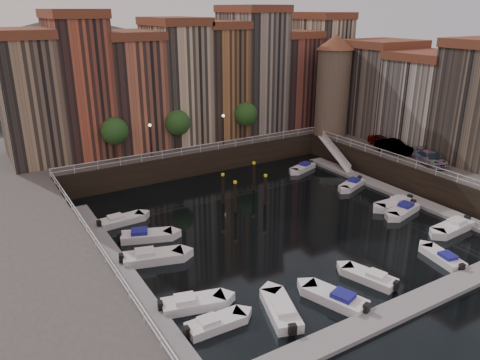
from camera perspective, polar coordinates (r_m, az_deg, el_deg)
ground at (r=47.32m, az=4.00°, el=-4.94°), size 200.00×200.00×0.00m
quay_far at (r=68.35m, az=-8.55°, el=4.24°), size 80.00×20.00×3.00m
quay_right at (r=64.98m, az=25.83°, el=1.54°), size 20.00×36.00×3.00m
dock_left at (r=40.25m, az=-14.72°, el=-10.16°), size 2.00×28.00×0.35m
dock_right at (r=56.85m, az=18.12°, el=-1.32°), size 2.00×28.00×0.35m
dock_near at (r=36.54m, az=19.91°, el=-14.18°), size 30.00×2.00×0.35m
mountains at (r=147.80m, az=-21.29°, el=14.21°), size 145.00×100.00×18.00m
far_terrace at (r=65.47m, az=-5.38°, el=12.14°), size 48.70×10.30×17.50m
right_terrace at (r=65.16m, az=21.95°, el=9.50°), size 9.30×24.30×14.00m
corner_tower at (r=67.45m, az=11.28°, el=11.43°), size 5.20×5.20×13.80m
promenade_trees at (r=59.62m, az=-7.04°, el=7.00°), size 21.20×3.20×5.20m
street_lamps at (r=59.03m, az=-6.31°, el=6.21°), size 10.36×0.36×4.18m
railings at (r=49.66m, az=0.88°, el=1.07°), size 36.08×34.04×0.52m
gangway at (r=64.08m, az=11.52°, el=3.35°), size 2.78×8.32×3.73m
mooring_pilings at (r=50.88m, az=0.56°, el=-1.01°), size 5.42×4.69×3.78m
boat_left_0 at (r=32.63m, az=-3.14°, el=-17.08°), size 4.31×1.63×0.99m
boat_left_1 at (r=34.53m, az=-5.90°, el=-14.73°), size 4.88×2.78×1.09m
boat_left_2 at (r=40.52m, az=-10.72°, el=-9.22°), size 5.40×3.20×1.21m
boat_left_3 at (r=44.22m, az=-11.47°, el=-6.67°), size 5.00×3.27×1.13m
boat_left_4 at (r=47.89m, az=-14.35°, el=-4.78°), size 4.66×1.95×1.06m
boat_right_0 at (r=49.36m, az=24.55°, el=-5.25°), size 5.06×2.14×1.15m
boat_right_1 at (r=51.49m, az=19.28°, el=-3.49°), size 4.82×2.72×1.08m
boat_right_2 at (r=52.87m, az=18.39°, el=-2.75°), size 4.80×1.79×1.10m
boat_right_3 at (r=57.27m, az=13.52°, el=-0.52°), size 4.43×2.91×1.00m
boat_right_4 at (r=62.12m, az=7.69°, el=1.51°), size 4.34×2.77×0.98m
boat_near_0 at (r=33.74m, az=5.06°, el=-15.60°), size 3.16×5.07×1.14m
boat_near_1 at (r=35.50m, az=11.66°, el=-13.96°), size 3.22×5.10×1.15m
boat_near_2 at (r=38.61m, az=15.60°, el=-11.36°), size 2.79×4.56×1.02m
boat_near_3 at (r=43.43m, az=23.53°, el=-8.68°), size 2.25×4.37×0.98m
car_a at (r=63.80m, az=16.76°, el=4.50°), size 2.51×4.41×1.42m
car_b at (r=61.29m, az=18.27°, el=3.80°), size 2.05×4.99×1.61m
car_c at (r=58.19m, az=22.15°, el=2.38°), size 3.49×5.42×1.46m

